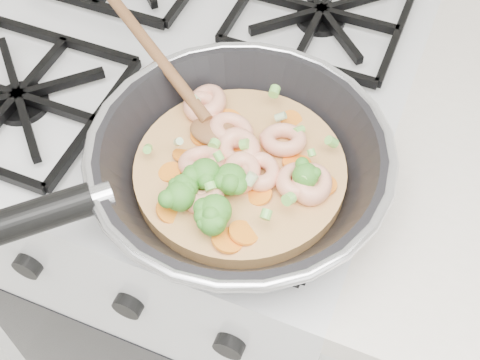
% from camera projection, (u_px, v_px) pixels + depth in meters
% --- Properties ---
extents(stove, '(0.60, 0.60, 0.92)m').
position_uv_depth(stove, '(197.00, 232.00, 1.20)').
color(stove, silver).
rests_on(stove, ground).
extents(skillet, '(0.42, 0.42, 0.09)m').
position_uv_depth(skillet, '(234.00, 165.00, 0.67)').
color(skillet, black).
rests_on(skillet, stove).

